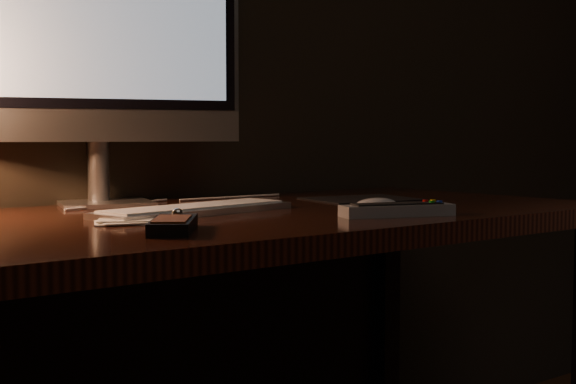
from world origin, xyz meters
TOP-DOWN VIEW (x-y plane):
  - desk at (0.00, 1.93)m, footprint 1.60×0.75m
  - monitor at (-0.12, 2.16)m, footprint 0.58×0.22m
  - keyboard at (-0.06, 1.89)m, footprint 0.44×0.20m
  - mousepad at (0.42, 1.94)m, footprint 0.27×0.24m
  - mouse at (0.24, 1.70)m, footprint 0.10×0.06m
  - media_remote at (-0.25, 1.65)m, footprint 0.15×0.18m
  - tv_remote at (0.20, 1.61)m, footprint 0.22×0.13m
  - papers at (-0.24, 1.81)m, footprint 0.15×0.13m
  - cable at (0.05, 2.13)m, footprint 0.58×0.08m

SIDE VIEW (x-z plane):
  - desk at x=0.00m, z-range 0.25..1.00m
  - mousepad at x=0.42m, z-range 0.75..0.75m
  - cable at x=0.05m, z-range 0.75..0.76m
  - papers at x=-0.24m, z-range 0.75..0.76m
  - keyboard at x=-0.06m, z-range 0.75..0.77m
  - mouse at x=0.24m, z-range 0.75..0.77m
  - media_remote at x=-0.25m, z-range 0.75..0.78m
  - tv_remote at x=0.20m, z-range 0.75..0.78m
  - monitor at x=-0.12m, z-range 0.81..1.43m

